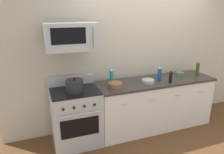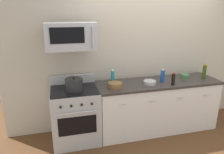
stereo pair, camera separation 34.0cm
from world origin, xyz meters
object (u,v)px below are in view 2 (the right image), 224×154
range_oven (76,115)px  bottle_olive_oil (204,72)px  bowl_steel_prep (150,82)px  microwave (71,36)px  bottle_soy_sauce_dark (173,79)px  stockpot (74,85)px  bottle_dish_soap (113,76)px  bowl_green_glaze (185,76)px  bottle_soda_blue (162,76)px  bowl_wooden_salad (115,85)px

range_oven → bottle_olive_oil: (2.35, -0.03, 0.58)m
bottle_olive_oil → bowl_steel_prep: (-1.09, -0.05, -0.09)m
microwave → bottle_soy_sauce_dark: (1.62, -0.25, -0.73)m
range_oven → stockpot: 0.55m
bottle_dish_soap → bowl_green_glaze: bottle_dish_soap is taller
bottle_soda_blue → bottle_olive_oil: bottle_olive_oil is taller
stockpot → bowl_green_glaze: bearing=3.4°
bottle_olive_oil → bowl_green_glaze: bearing=162.2°
range_oven → bowl_wooden_salad: 0.82m
bowl_wooden_salad → stockpot: stockpot is taller
bottle_olive_oil → stockpot: (-2.35, -0.02, -0.03)m
bowl_steel_prep → bowl_wooden_salad: bowl_wooden_salad is taller
bottle_dish_soap → stockpot: (-0.68, -0.21, -0.01)m
range_oven → bowl_steel_prep: bearing=-3.8°
range_oven → bottle_soy_sauce_dark: size_ratio=5.18×
bottle_dish_soap → bottle_soda_blue: same height
bottle_olive_oil → bowl_wooden_salad: bearing=-177.9°
bowl_steel_prep → stockpot: 1.26m
bottle_soy_sauce_dark → range_oven: bearing=172.7°
bottle_soy_sauce_dark → bowl_wooden_salad: size_ratio=0.88×
bowl_green_glaze → bowl_wooden_salad: bearing=-173.3°
bottle_soda_blue → bottle_soy_sauce_dark: (0.10, -0.19, -0.01)m
bowl_wooden_salad → stockpot: 0.66m
range_oven → bowl_green_glaze: (2.03, 0.07, 0.49)m
bottle_soy_sauce_dark → stockpot: stockpot is taller
bottle_dish_soap → bowl_wooden_salad: bottle_dish_soap is taller
microwave → bottle_soda_blue: 1.68m
stockpot → bowl_steel_prep: bearing=-1.4°
bottle_olive_oil → stockpot: size_ratio=0.98×
bowl_steel_prep → bowl_green_glaze: size_ratio=1.40×
microwave → bottle_dish_soap: 0.99m
bottle_olive_oil → stockpot: bearing=-179.5°
range_oven → bowl_green_glaze: size_ratio=7.09×
range_oven → bowl_steel_prep: (1.26, -0.08, 0.48)m
bottle_soda_blue → bottle_olive_oil: bearing=-0.6°
microwave → bottle_dish_soap: size_ratio=3.22×
bottle_soda_blue → bottle_olive_oil: size_ratio=0.86×
bottle_olive_oil → bowl_green_glaze: bottle_olive_oil is taller
bottle_dish_soap → stockpot: bottle_dish_soap is taller
bottle_soda_blue → bowl_green_glaze: (0.51, 0.09, -0.07)m
bowl_green_glaze → range_oven: bearing=-178.1°
microwave → bottle_soda_blue: size_ratio=3.22×
bottle_dish_soap → microwave: bearing=-170.7°
bottle_soda_blue → bottle_soy_sauce_dark: bottle_soda_blue is taller
bowl_steel_prep → microwave: bearing=174.2°
range_oven → bottle_soda_blue: bottle_soda_blue is taller
bowl_green_glaze → stockpot: size_ratio=0.55×
bottle_dish_soap → bowl_green_glaze: size_ratio=1.53×
microwave → bottle_soda_blue: bearing=-2.6°
microwave → bowl_steel_prep: (1.26, -0.13, -0.80)m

